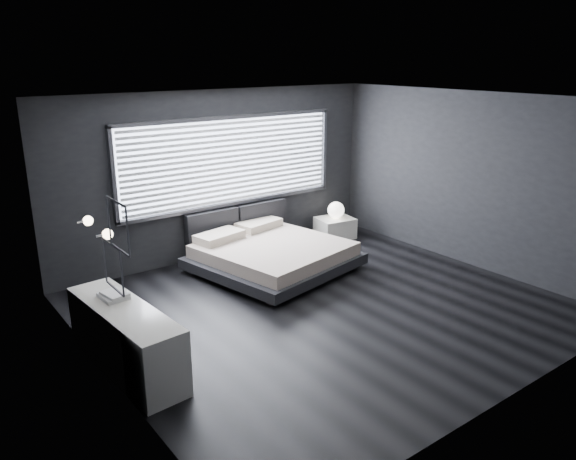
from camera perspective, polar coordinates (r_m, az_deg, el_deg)
room at (r=7.35m, az=3.99°, el=2.13°), size 6.04×6.00×2.80m
window at (r=9.55m, az=-5.74°, el=6.95°), size 4.14×0.09×1.52m
headboard at (r=9.77m, az=-5.17°, el=0.93°), size 1.96×0.16×0.52m
sconce_near at (r=5.94m, az=-17.89°, el=-0.42°), size 0.18×0.11×0.11m
sconce_far at (r=6.49m, az=-19.68°, el=0.89°), size 0.18×0.11×0.11m
wall_art_upper at (r=5.30m, az=-16.88°, el=0.38°), size 0.01×0.48×0.48m
wall_art_lower at (r=5.67m, az=-17.36°, el=-3.58°), size 0.01×0.48×0.48m
bed at (r=9.03m, az=-1.63°, el=-2.44°), size 2.59×2.51×0.58m
nightstand at (r=10.67m, az=4.80°, el=0.23°), size 0.74×0.65×0.38m
orb_lamp at (r=10.58m, az=4.89°, el=2.04°), size 0.31×0.31×0.31m
dresser at (r=6.47m, az=-16.11°, el=-10.56°), size 0.66×1.89×0.74m
book_stack at (r=6.57m, az=-17.26°, el=-6.34°), size 0.28×0.36×0.07m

